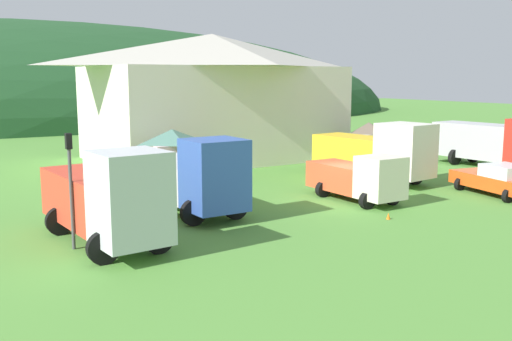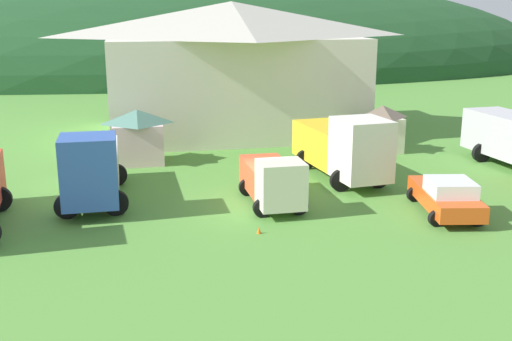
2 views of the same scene
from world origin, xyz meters
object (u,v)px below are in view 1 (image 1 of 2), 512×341
(traffic_light_west, at_px, (70,179))
(heavy_rig_striped, at_px, (378,152))
(play_shed_cream, at_px, (368,142))
(depot_building, at_px, (213,95))
(tow_truck_silver, at_px, (107,197))
(box_truck_blue, at_px, (192,176))
(service_pickup_orange, at_px, (498,180))
(traffic_cone_near_pickup, at_px, (388,219))
(play_shed_pink, at_px, (173,156))
(light_truck_cream, at_px, (359,177))
(crane_truck_red, at_px, (497,141))

(traffic_light_west, bearing_deg, heavy_rig_striped, 12.92)
(play_shed_cream, relative_size, heavy_rig_striped, 0.37)
(depot_building, relative_size, tow_truck_silver, 2.45)
(box_truck_blue, height_order, heavy_rig_striped, box_truck_blue)
(service_pickup_orange, bearing_deg, tow_truck_silver, -84.98)
(service_pickup_orange, relative_size, traffic_cone_near_pickup, 9.12)
(play_shed_pink, xyz_separation_m, tow_truck_silver, (-7.04, -10.22, 0.16))
(heavy_rig_striped, relative_size, traffic_cone_near_pickup, 13.52)
(tow_truck_silver, relative_size, light_truck_cream, 1.39)
(heavy_rig_striped, distance_m, crane_truck_red, 10.50)
(play_shed_pink, distance_m, heavy_rig_striped, 11.89)
(heavy_rig_striped, bearing_deg, depot_building, -172.27)
(crane_truck_red, relative_size, traffic_light_west, 2.00)
(tow_truck_silver, height_order, heavy_rig_striped, tow_truck_silver)
(heavy_rig_striped, xyz_separation_m, traffic_light_west, (-18.66, -4.28, 0.77))
(light_truck_cream, bearing_deg, heavy_rig_striped, 127.18)
(tow_truck_silver, height_order, light_truck_cream, tow_truck_silver)
(play_shed_cream, xyz_separation_m, traffic_light_west, (-23.22, -10.01, 1.05))
(depot_building, distance_m, crane_truck_red, 20.19)
(box_truck_blue, bearing_deg, crane_truck_red, 91.98)
(box_truck_blue, height_order, traffic_cone_near_pickup, box_truck_blue)
(light_truck_cream, xyz_separation_m, service_pickup_orange, (7.11, -2.71, -0.38))
(box_truck_blue, relative_size, crane_truck_red, 0.94)
(tow_truck_silver, bearing_deg, depot_building, 138.46)
(box_truck_blue, relative_size, traffic_cone_near_pickup, 13.60)
(box_truck_blue, bearing_deg, traffic_cone_near_pickup, 49.18)
(service_pickup_orange, bearing_deg, traffic_cone_near_pickup, -74.77)
(play_shed_cream, bearing_deg, play_shed_pink, 179.81)
(heavy_rig_striped, height_order, traffic_light_west, traffic_light_west)
(play_shed_pink, relative_size, tow_truck_silver, 0.42)
(tow_truck_silver, xyz_separation_m, heavy_rig_striped, (17.43, 4.44, 0.01))
(depot_building, height_order, traffic_cone_near_pickup, depot_building)
(play_shed_pink, relative_size, traffic_light_west, 0.75)
(depot_building, xyz_separation_m, traffic_cone_near_pickup, (-2.45, -20.91, -4.73))
(play_shed_cream, distance_m, play_shed_pink, 14.94)
(tow_truck_silver, distance_m, traffic_light_west, 1.47)
(crane_truck_red, bearing_deg, box_truck_blue, -91.52)
(service_pickup_orange, bearing_deg, traffic_light_west, -85.09)
(box_truck_blue, height_order, traffic_light_west, traffic_light_west)
(depot_building, height_order, traffic_light_west, depot_building)
(play_shed_pink, distance_m, traffic_cone_near_pickup, 13.63)
(tow_truck_silver, bearing_deg, service_pickup_orange, 80.39)
(play_shed_pink, height_order, traffic_cone_near_pickup, play_shed_pink)
(service_pickup_orange, relative_size, traffic_light_west, 1.27)
(traffic_light_west, bearing_deg, play_shed_pink, 50.58)
(light_truck_cream, bearing_deg, play_shed_pink, -148.85)
(play_shed_cream, distance_m, tow_truck_silver, 24.22)
(service_pickup_orange, bearing_deg, light_truck_cream, -100.59)
(tow_truck_silver, relative_size, traffic_cone_near_pickup, 13.02)
(play_shed_pink, distance_m, tow_truck_silver, 12.41)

